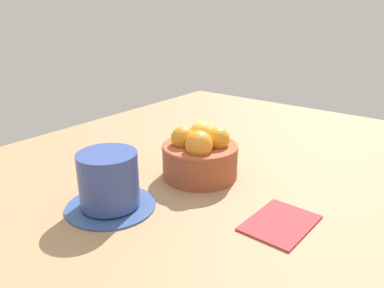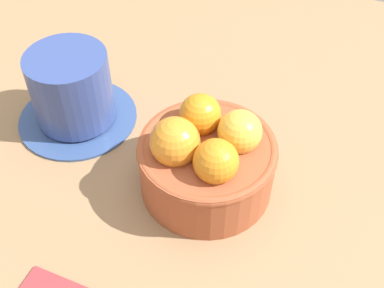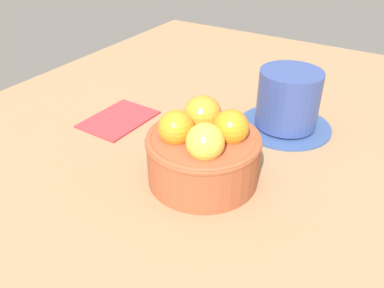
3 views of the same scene
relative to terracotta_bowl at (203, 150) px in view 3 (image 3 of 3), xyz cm
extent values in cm
cube|color=#997551|center=(-0.05, -0.03, -6.22)|extent=(115.31, 85.39, 4.30)
cylinder|color=#9E4C2D|center=(-0.05, -0.03, -1.15)|extent=(13.11, 13.11, 5.84)
torus|color=#9E4C2D|center=(-0.05, -0.03, 1.37)|extent=(13.31, 13.31, 1.00)
sphere|color=orange|center=(1.61, -2.58, 2.96)|extent=(4.09, 4.09, 4.09)
sphere|color=orange|center=(2.50, 1.63, 2.96)|extent=(4.65, 4.65, 4.65)
sphere|color=orange|center=(-1.70, 2.52, 2.96)|extent=(4.09, 4.09, 4.09)
sphere|color=gold|center=(-2.60, -1.69, 2.96)|extent=(4.17, 4.17, 4.17)
cylinder|color=#344E87|center=(16.98, -4.04, -3.77)|extent=(13.42, 13.42, 0.60)
cylinder|color=#33478C|center=(16.98, -4.04, 0.58)|extent=(8.77, 8.77, 8.10)
cube|color=#B23338|center=(5.76, 18.13, -3.77)|extent=(10.98, 8.22, 0.60)
camera|label=1|loc=(48.60, 35.80, 24.21)|focal=34.96mm
camera|label=2|loc=(-9.59, 29.31, 34.76)|focal=45.58mm
camera|label=3|loc=(-32.87, -18.67, 24.79)|focal=36.67mm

